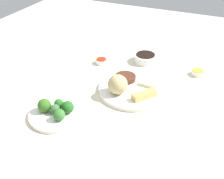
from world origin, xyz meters
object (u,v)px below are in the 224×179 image
Objects in this scene: main_plate at (134,90)px; sauce_ramekin_hot_mustard at (198,73)px; broccoli_plate at (57,114)px; sauce_ramekin_sweet_and_sour at (101,61)px; soy_sauce_bowl at (145,58)px.

sauce_ramekin_hot_mustard is at bearing -130.89° from main_plate.
main_plate is 1.44× the size of broccoli_plate.
sauce_ramekin_sweet_and_sour is at bearing -85.69° from broccoli_plate.
sauce_ramekin_sweet_and_sour is 0.45m from sauce_ramekin_hot_mustard.
sauce_ramekin_hot_mustard reaches higher than broccoli_plate.
sauce_ramekin_sweet_and_sour and sauce_ramekin_hot_mustard have the same top height.
sauce_ramekin_sweet_and_sour is 1.00× the size of sauce_ramekin_hot_mustard.
soy_sauce_bowl is 1.94× the size of sauce_ramekin_sweet_and_sour.
sauce_ramekin_sweet_and_sour is (0.03, -0.43, 0.00)m from broccoli_plate.
main_plate is 0.32m from sauce_ramekin_hot_mustard.
soy_sauce_bowl reaches higher than broccoli_plate.
sauce_ramekin_sweet_and_sour reaches higher than broccoli_plate.
sauce_ramekin_sweet_and_sour is (0.23, -0.17, 0.00)m from main_plate.
soy_sauce_bowl is (-0.15, -0.53, 0.01)m from broccoli_plate.
sauce_ramekin_hot_mustard reaches higher than main_plate.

